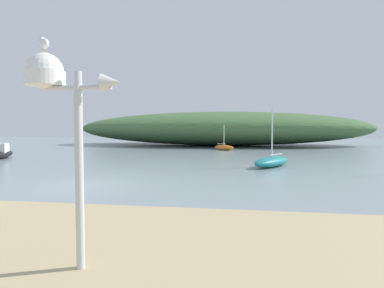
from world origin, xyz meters
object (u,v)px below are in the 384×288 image
at_px(mast_structure, 55,90).
at_px(sailboat_outer_mooring, 272,161).
at_px(motorboat_off_point, 1,153).
at_px(sailboat_near_shore, 224,147).
at_px(seagull_on_radar, 44,43).

distance_m(mast_structure, sailboat_outer_mooring, 15.07).
bearing_deg(motorboat_off_point, sailboat_outer_mooring, -6.50).
height_order(mast_structure, motorboat_off_point, mast_structure).
relative_size(sailboat_near_shore, motorboat_off_point, 0.72).
relative_size(mast_structure, motorboat_off_point, 0.89).
relative_size(seagull_on_radar, motorboat_off_point, 0.09).
xyz_separation_m(mast_structure, motorboat_off_point, (-14.52, 16.38, -2.32)).
relative_size(sailboat_outer_mooring, motorboat_off_point, 1.05).
bearing_deg(seagull_on_radar, motorboat_off_point, 131.26).
bearing_deg(sailboat_near_shore, motorboat_off_point, -144.77).
bearing_deg(motorboat_off_point, seagull_on_radar, -48.74).
height_order(seagull_on_radar, sailboat_near_shore, seagull_on_radar).
relative_size(seagull_on_radar, sailboat_near_shore, 0.12).
relative_size(mast_structure, sailboat_near_shore, 1.22).
bearing_deg(sailboat_outer_mooring, sailboat_near_shore, 104.53).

